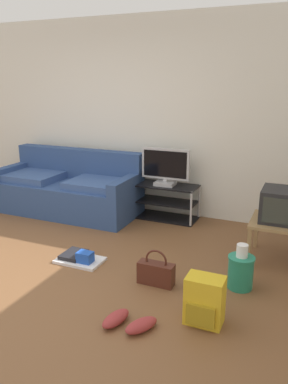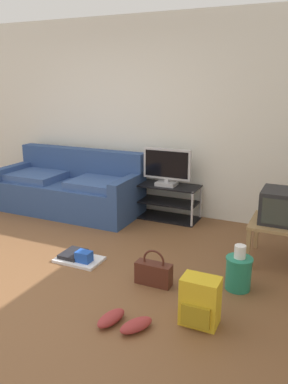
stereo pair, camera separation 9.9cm
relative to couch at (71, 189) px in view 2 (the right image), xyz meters
name	(u,v)px [view 2 (the right image)]	position (x,y,z in m)	size (l,w,h in m)	color
ground_plane	(22,277)	(0.72, -1.88, -0.34)	(9.00, 9.80, 0.02)	brown
wall_back	(132,116)	(0.72, 0.57, 1.02)	(9.00, 0.10, 2.70)	silver
couch	(71,189)	(0.00, 0.00, 0.00)	(2.06, 0.89, 0.87)	navy
tv_stand	(167,202)	(1.39, 0.27, -0.09)	(0.88, 0.41, 0.48)	black
flat_tv	(167,167)	(1.39, 0.25, 0.40)	(0.66, 0.22, 0.50)	#B2B2B7
side_table	(280,228)	(2.95, -0.49, 0.06)	(0.59, 0.59, 0.44)	#9E7A4C
crt_tv	(282,206)	(2.95, -0.48, 0.29)	(0.41, 0.44, 0.34)	#232326
backpack	(200,301)	(2.52, -1.88, -0.13)	(0.29, 0.27, 0.39)	gold
handbag	(154,273)	(1.95, -1.47, -0.21)	(0.34, 0.13, 0.35)	#4C2319
cleaning_bucket	(239,271)	(2.69, -1.22, -0.15)	(0.24, 0.24, 0.43)	#238466
sneakers_pair	(123,322)	(2.00, -2.17, -0.28)	(0.44, 0.31, 0.09)	#993333
floor_tray	(79,257)	(1.03, -1.36, -0.28)	(0.49, 0.33, 0.14)	silver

